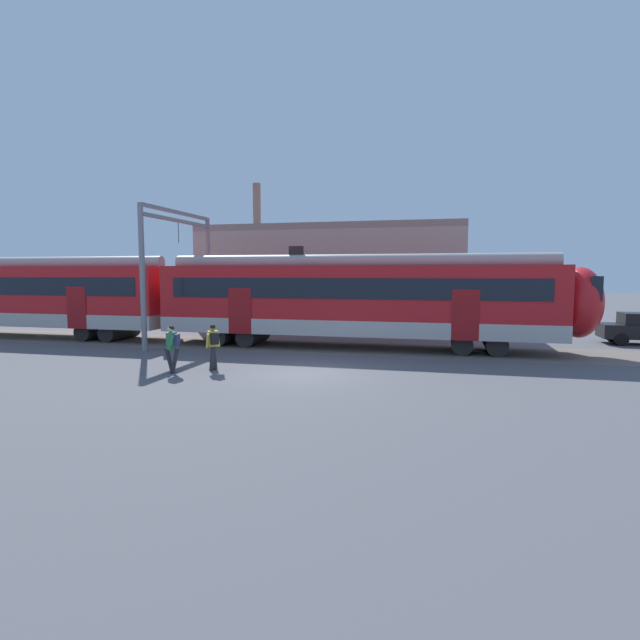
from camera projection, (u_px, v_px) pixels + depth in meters
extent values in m
plane|color=#515156|center=(304.00, 373.00, 17.33)|extent=(160.00, 160.00, 0.00)
cube|color=#605951|center=(143.00, 340.00, 25.78)|extent=(80.00, 4.40, 0.01)
cube|color=#B7B2AD|center=(352.00, 325.00, 23.09)|extent=(18.00, 3.06, 0.70)
cube|color=red|center=(353.00, 292.00, 22.95)|extent=(18.00, 3.00, 2.40)
cube|color=black|center=(347.00, 289.00, 21.46)|extent=(16.56, 0.03, 0.90)
cube|color=maroon|center=(465.00, 315.00, 20.39)|extent=(1.10, 0.04, 2.10)
cube|color=maroon|center=(240.00, 311.00, 22.72)|extent=(1.10, 0.04, 2.10)
cylinder|color=#9C9793|center=(353.00, 262.00, 22.82)|extent=(17.64, 0.70, 0.70)
cube|color=black|center=(296.00, 250.00, 23.40)|extent=(0.70, 0.12, 0.40)
cylinder|color=black|center=(495.00, 343.00, 21.67)|extent=(0.90, 2.40, 0.90)
cylinder|color=black|center=(461.00, 342.00, 22.00)|extent=(0.90, 2.40, 0.90)
cylinder|color=black|center=(254.00, 335.00, 24.30)|extent=(0.90, 2.40, 0.90)
cylinder|color=black|center=(227.00, 334.00, 24.63)|extent=(0.90, 2.40, 0.90)
ellipsoid|color=red|center=(579.00, 302.00, 20.73)|extent=(1.80, 2.85, 2.95)
cube|color=black|center=(589.00, 288.00, 20.59)|extent=(0.40, 2.40, 1.00)
cube|color=#B7B2AD|center=(20.00, 317.00, 27.47)|extent=(18.00, 3.06, 0.70)
cube|color=red|center=(18.00, 289.00, 27.32)|extent=(18.00, 3.00, 2.40)
cube|color=maroon|center=(76.00, 308.00, 24.77)|extent=(1.10, 0.04, 2.10)
cylinder|color=#9C9793|center=(17.00, 264.00, 27.19)|extent=(17.64, 0.70, 0.70)
cylinder|color=black|center=(120.00, 331.00, 26.05)|extent=(0.90, 2.40, 0.90)
cylinder|color=black|center=(97.00, 330.00, 26.38)|extent=(0.90, 2.40, 0.90)
cylinder|color=#28282D|center=(169.00, 360.00, 17.47)|extent=(0.36, 0.18, 0.87)
cylinder|color=#28282D|center=(175.00, 361.00, 17.25)|extent=(0.36, 0.18, 0.87)
cube|color=#2D7F47|center=(171.00, 340.00, 17.29)|extent=(0.27, 0.38, 0.56)
cylinder|color=#2D7F47|center=(171.00, 343.00, 17.07)|extent=(0.25, 0.11, 0.52)
cylinder|color=#2D7F47|center=(172.00, 341.00, 17.53)|extent=(0.25, 0.11, 0.52)
sphere|color=beige|center=(171.00, 329.00, 17.26)|extent=(0.22, 0.22, 0.22)
sphere|color=black|center=(171.00, 328.00, 17.25)|extent=(0.20, 0.20, 0.20)
cube|color=navy|center=(176.00, 340.00, 17.26)|extent=(0.18, 0.29, 0.40)
cylinder|color=#28282D|center=(214.00, 358.00, 17.97)|extent=(0.36, 0.36, 0.87)
cylinder|color=#28282D|center=(212.00, 359.00, 17.63)|extent=(0.36, 0.36, 0.87)
cube|color=gold|center=(213.00, 339.00, 17.73)|extent=(0.42, 0.42, 0.56)
cylinder|color=gold|center=(208.00, 341.00, 17.56)|extent=(0.24, 0.24, 0.52)
cylinder|color=gold|center=(218.00, 339.00, 17.92)|extent=(0.24, 0.24, 0.52)
sphere|color=#9E7051|center=(212.00, 328.00, 17.71)|extent=(0.22, 0.22, 0.22)
sphere|color=black|center=(213.00, 327.00, 17.69)|extent=(0.20, 0.20, 0.20)
cube|color=black|center=(215.00, 339.00, 17.58)|extent=(0.31, 0.31, 0.40)
cylinder|color=black|center=(612.00, 336.00, 25.29)|extent=(0.60, 0.21, 0.60)
cylinder|color=black|center=(622.00, 340.00, 23.78)|extent=(0.60, 0.21, 0.60)
cylinder|color=gray|center=(142.00, 278.00, 21.86)|extent=(0.24, 0.24, 6.50)
cylinder|color=gray|center=(209.00, 277.00, 28.05)|extent=(0.24, 0.24, 6.50)
cube|color=gray|center=(178.00, 213.00, 24.65)|extent=(0.20, 6.40, 0.16)
cube|color=gray|center=(178.00, 221.00, 24.69)|extent=(0.20, 6.40, 0.16)
cylinder|color=black|center=(178.00, 233.00, 24.74)|extent=(0.03, 0.03, 1.00)
cube|color=gray|center=(331.00, 280.00, 31.38)|extent=(16.26, 5.00, 6.00)
cube|color=gray|center=(331.00, 229.00, 31.07)|extent=(16.26, 5.00, 0.40)
cylinder|color=#8C6656|center=(257.00, 209.00, 32.09)|extent=(0.50, 0.50, 3.20)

